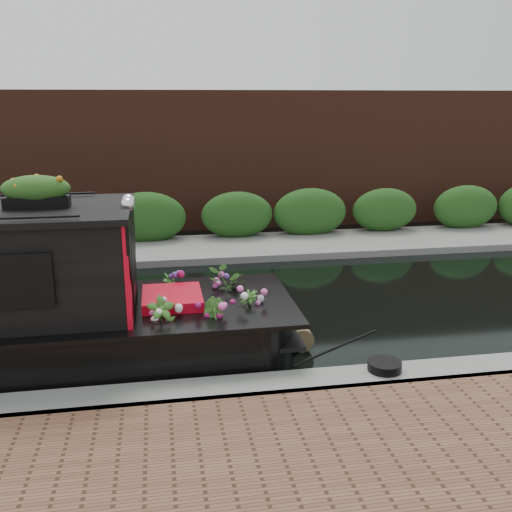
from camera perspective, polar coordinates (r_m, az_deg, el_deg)
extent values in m
plane|color=black|center=(10.51, -10.57, -5.85)|extent=(80.00, 80.00, 0.00)
cube|color=gray|center=(7.52, -10.75, -14.97)|extent=(40.00, 0.60, 0.50)
cube|color=slate|center=(14.50, -10.46, 0.15)|extent=(40.00, 2.40, 0.34)
cube|color=#214C19|center=(15.37, -10.44, 1.03)|extent=(40.00, 1.10, 2.80)
cube|color=#4E261A|center=(17.42, -10.41, 2.73)|extent=(40.00, 1.00, 8.00)
cube|color=red|center=(8.31, -12.41, -0.53)|extent=(0.07, 1.89, 1.46)
cube|color=black|center=(7.59, -23.59, -2.40)|extent=(0.97, 0.04, 0.59)
cube|color=red|center=(8.55, -8.33, -5.40)|extent=(0.87, 0.97, 0.54)
sphere|color=white|center=(7.98, -12.72, 5.03)|extent=(0.19, 0.19, 0.19)
sphere|color=white|center=(8.27, -12.63, 5.40)|extent=(0.19, 0.19, 0.19)
cube|color=black|center=(8.27, -21.04, 5.05)|extent=(0.85, 0.25, 0.15)
ellipsoid|color=orange|center=(8.23, -21.18, 6.46)|extent=(0.94, 0.28, 0.26)
imported|color=#316321|center=(7.85, -9.38, -6.62)|extent=(0.44, 0.35, 0.73)
imported|color=#316321|center=(7.88, -4.25, -6.63)|extent=(0.43, 0.46, 0.66)
imported|color=#316321|center=(9.11, -2.65, -3.37)|extent=(0.78, 0.73, 0.70)
imported|color=#316321|center=(8.40, -0.76, -5.43)|extent=(0.45, 0.45, 0.59)
imported|color=#316321|center=(9.29, -8.54, -3.50)|extent=(0.34, 0.38, 0.59)
cylinder|color=brown|center=(9.01, 4.43, -8.08)|extent=(0.37, 0.36, 0.37)
cylinder|color=black|center=(7.99, 12.73, -10.67)|extent=(0.46, 0.46, 0.12)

